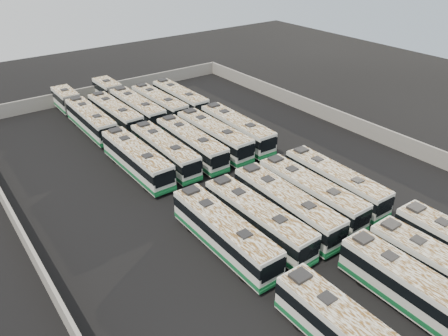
{
  "coord_description": "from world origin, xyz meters",
  "views": [
    {
      "loc": [
        -26.27,
        -33.38,
        25.69
      ],
      "look_at": [
        -0.62,
        1.44,
        1.6
      ],
      "focal_mm": 35.0,
      "sensor_mm": 36.0,
      "label": 1
    }
  ],
  "objects_px": {
    "bus_front_center": "(418,293)",
    "bus_midfront_far_right": "(335,182)",
    "bus_midback_far_right": "(237,129)",
    "bus_midback_left": "(165,151)",
    "bus_midfront_far_left": "(224,232)",
    "bus_midfront_right": "(310,193)",
    "bus_midfront_center": "(286,206)",
    "bus_back_right": "(159,104)",
    "bus_back_left": "(115,114)",
    "bus_back_far_left": "(82,113)",
    "bus_front_right": "(447,274)",
    "bus_midback_far_left": "(137,159)",
    "bus_midback_center": "(191,143)",
    "bus_back_center": "(127,102)",
    "bus_midfront_left": "(258,219)",
    "bus_midback_right": "(214,136)",
    "bus_back_far_right": "(180,99)"
  },
  "relations": [
    {
      "from": "bus_back_center",
      "to": "bus_front_right",
      "type": "bearing_deg",
      "value": -86.39
    },
    {
      "from": "bus_midfront_far_left",
      "to": "bus_midfront_left",
      "type": "relative_size",
      "value": 1.0
    },
    {
      "from": "bus_midfront_far_right",
      "to": "bus_midback_far_right",
      "type": "xyz_separation_m",
      "value": [
        -0.09,
        16.92,
        0.07
      ]
    },
    {
      "from": "bus_midback_far_right",
      "to": "bus_back_far_left",
      "type": "bearing_deg",
      "value": 129.93
    },
    {
      "from": "bus_midback_left",
      "to": "bus_midfront_far_left",
      "type": "bearing_deg",
      "value": -101.61
    },
    {
      "from": "bus_midfront_left",
      "to": "bus_midback_far_right",
      "type": "xyz_separation_m",
      "value": [
        10.89,
        17.19,
        0.05
      ]
    },
    {
      "from": "bus_midfront_far_right",
      "to": "bus_midfront_far_left",
      "type": "bearing_deg",
      "value": -178.37
    },
    {
      "from": "bus_front_center",
      "to": "bus_midfront_right",
      "type": "relative_size",
      "value": 1.0
    },
    {
      "from": "bus_midfront_far_right",
      "to": "bus_back_center",
      "type": "height_order",
      "value": "bus_back_center"
    },
    {
      "from": "bus_midfront_center",
      "to": "bus_back_left",
      "type": "bearing_deg",
      "value": 97.57
    },
    {
      "from": "bus_midback_far_right",
      "to": "bus_back_right",
      "type": "height_order",
      "value": "bus_midback_far_right"
    },
    {
      "from": "bus_back_left",
      "to": "bus_back_far_left",
      "type": "bearing_deg",
      "value": 134.86
    },
    {
      "from": "bus_midfront_right",
      "to": "bus_midfront_far_left",
      "type": "bearing_deg",
      "value": -180.0
    },
    {
      "from": "bus_midback_right",
      "to": "bus_back_center",
      "type": "distance_m",
      "value": 18.47
    },
    {
      "from": "bus_midback_far_left",
      "to": "bus_back_far_right",
      "type": "height_order",
      "value": "bus_midback_far_left"
    },
    {
      "from": "bus_front_center",
      "to": "bus_midback_center",
      "type": "bearing_deg",
      "value": 90.43
    },
    {
      "from": "bus_front_right",
      "to": "bus_back_far_left",
      "type": "xyz_separation_m",
      "value": [
        -10.75,
        49.68,
        -0.03
      ]
    },
    {
      "from": "bus_midfront_center",
      "to": "bus_midfront_far_left",
      "type": "bearing_deg",
      "value": 179.79
    },
    {
      "from": "bus_midback_far_left",
      "to": "bus_midfront_left",
      "type": "bearing_deg",
      "value": -78.74
    },
    {
      "from": "bus_midback_right",
      "to": "bus_back_far_right",
      "type": "height_order",
      "value": "bus_midback_right"
    },
    {
      "from": "bus_midfront_left",
      "to": "bus_midfront_center",
      "type": "relative_size",
      "value": 0.98
    },
    {
      "from": "bus_midback_left",
      "to": "bus_midback_far_right",
      "type": "relative_size",
      "value": 0.96
    },
    {
      "from": "bus_midfront_far_right",
      "to": "bus_back_left",
      "type": "height_order",
      "value": "bus_back_left"
    },
    {
      "from": "bus_midback_far_right",
      "to": "bus_front_right",
      "type": "bearing_deg",
      "value": -95.3
    },
    {
      "from": "bus_midfront_right",
      "to": "bus_midback_left",
      "type": "distance_m",
      "value": 18.65
    },
    {
      "from": "bus_front_right",
      "to": "bus_back_left",
      "type": "bearing_deg",
      "value": 97.61
    },
    {
      "from": "bus_front_center",
      "to": "bus_midback_left",
      "type": "height_order",
      "value": "bus_front_center"
    },
    {
      "from": "bus_midfront_far_right",
      "to": "bus_back_right",
      "type": "xyz_separation_m",
      "value": [
        -3.75,
        31.5,
        -0.01
      ]
    },
    {
      "from": "bus_front_right",
      "to": "bus_midback_far_right",
      "type": "xyz_separation_m",
      "value": [
        3.69,
        31.57,
        0.05
      ]
    },
    {
      "from": "bus_back_far_right",
      "to": "bus_midback_far_left",
      "type": "bearing_deg",
      "value": -135.22
    },
    {
      "from": "bus_midback_left",
      "to": "bus_back_right",
      "type": "xyz_separation_m",
      "value": [
        7.22,
        14.34,
        -0.02
      ]
    },
    {
      "from": "bus_back_far_right",
      "to": "bus_midfront_far_left",
      "type": "bearing_deg",
      "value": -114.64
    },
    {
      "from": "bus_back_left",
      "to": "bus_back_center",
      "type": "height_order",
      "value": "bus_back_center"
    },
    {
      "from": "bus_midfront_right",
      "to": "bus_midfront_far_right",
      "type": "height_order",
      "value": "bus_midfront_right"
    },
    {
      "from": "bus_midfront_center",
      "to": "bus_midfront_right",
      "type": "relative_size",
      "value": 1.02
    },
    {
      "from": "bus_midback_left",
      "to": "bus_back_far_right",
      "type": "bearing_deg",
      "value": 53.36
    },
    {
      "from": "bus_midfront_far_left",
      "to": "bus_midfront_center",
      "type": "xyz_separation_m",
      "value": [
        7.34,
        -0.18,
        0.02
      ]
    },
    {
      "from": "bus_front_center",
      "to": "bus_midfront_right",
      "type": "distance_m",
      "value": 14.88
    },
    {
      "from": "bus_midfront_center",
      "to": "bus_back_far_right",
      "type": "relative_size",
      "value": 1.04
    },
    {
      "from": "bus_front_center",
      "to": "bus_front_right",
      "type": "height_order",
      "value": "bus_front_center"
    },
    {
      "from": "bus_front_right",
      "to": "bus_back_left",
      "type": "distance_m",
      "value": 46.77
    },
    {
      "from": "bus_front_center",
      "to": "bus_midback_far_left",
      "type": "height_order",
      "value": "bus_midback_far_left"
    },
    {
      "from": "bus_front_right",
      "to": "bus_midback_far_right",
      "type": "bearing_deg",
      "value": 82.15
    },
    {
      "from": "bus_front_center",
      "to": "bus_midfront_far_right",
      "type": "bearing_deg",
      "value": 63.55
    },
    {
      "from": "bus_front_center",
      "to": "bus_back_left",
      "type": "distance_m",
      "value": 46.18
    },
    {
      "from": "bus_midfront_center",
      "to": "bus_back_far_right",
      "type": "xyz_separation_m",
      "value": [
        7.36,
        31.86,
        -0.06
      ]
    },
    {
      "from": "bus_midback_center",
      "to": "bus_front_right",
      "type": "bearing_deg",
      "value": -82.78
    },
    {
      "from": "bus_midfront_far_left",
      "to": "bus_midback_center",
      "type": "bearing_deg",
      "value": 66.8
    },
    {
      "from": "bus_front_center",
      "to": "bus_midback_far_right",
      "type": "distance_m",
      "value": 32.22
    },
    {
      "from": "bus_midfront_far_left",
      "to": "bus_midfront_far_right",
      "type": "relative_size",
      "value": 1.02
    }
  ]
}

